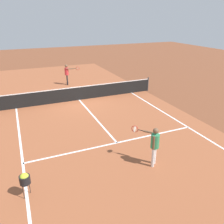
% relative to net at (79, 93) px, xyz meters
% --- Properties ---
extents(ground_plane, '(60.00, 60.00, 0.00)m').
position_rel_net_xyz_m(ground_plane, '(0.00, 0.00, -0.49)').
color(ground_plane, brown).
extents(court_surface_inbounds, '(10.62, 24.40, 0.00)m').
position_rel_net_xyz_m(court_surface_inbounds, '(0.00, 0.00, -0.49)').
color(court_surface_inbounds, '#9E5433').
rests_on(court_surface_inbounds, ground_plane).
extents(line_sideline_left, '(0.10, 11.89, 0.01)m').
position_rel_net_xyz_m(line_sideline_left, '(-4.11, -5.95, -0.49)').
color(line_sideline_left, white).
rests_on(line_sideline_left, ground_plane).
extents(line_sideline_right, '(0.10, 11.89, 0.01)m').
position_rel_net_xyz_m(line_sideline_right, '(4.11, -5.95, -0.49)').
color(line_sideline_right, white).
rests_on(line_sideline_right, ground_plane).
extents(line_service_near, '(8.22, 0.10, 0.01)m').
position_rel_net_xyz_m(line_service_near, '(0.00, -6.40, -0.49)').
color(line_service_near, white).
rests_on(line_service_near, ground_plane).
extents(line_center_service, '(0.10, 6.40, 0.01)m').
position_rel_net_xyz_m(line_center_service, '(0.00, -3.20, -0.49)').
color(line_center_service, white).
rests_on(line_center_service, ground_plane).
extents(net, '(11.13, 0.09, 1.07)m').
position_rel_net_xyz_m(net, '(0.00, 0.00, 0.00)').
color(net, '#33383D').
rests_on(net, ground_plane).
extents(player_near, '(0.71, 1.06, 1.61)m').
position_rel_net_xyz_m(player_near, '(0.59, -8.50, 0.50)').
color(player_near, white).
rests_on(player_near, ground_plane).
extents(player_far, '(1.18, 0.67, 1.71)m').
position_rel_net_xyz_m(player_far, '(0.18, 4.14, 0.58)').
color(player_far, black).
rests_on(player_far, ground_plane).
extents(ball_hopper, '(0.34, 0.34, 0.87)m').
position_rel_net_xyz_m(ball_hopper, '(-4.08, -8.34, 0.18)').
color(ball_hopper, black).
rests_on(ball_hopper, ground_plane).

